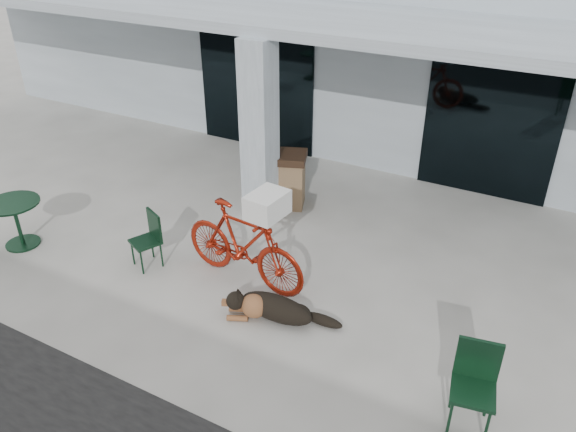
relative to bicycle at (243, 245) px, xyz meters
The scene contains 14 objects.
ground 1.00m from the bicycle, 31.02° to the right, with size 80.00×80.00×0.00m, color #BAB7AF.
building 8.29m from the bicycle, 85.31° to the left, with size 22.00×7.00×4.50m, color silver.
storefront_glass_left 5.28m from the bicycle, 118.96° to the left, with size 2.80×0.06×2.70m, color black.
storefront_glass_right 5.25m from the bicycle, 61.71° to the left, with size 2.40×0.06×2.70m, color black.
column 2.27m from the bicycle, 113.72° to the left, with size 0.50×0.50×3.12m, color silver.
overhang 4.16m from the bicycle, 78.26° to the left, with size 22.00×2.80×0.18m, color silver.
bicycle is the anchor object (origin of this frame).
laundry_basket 0.92m from the bicycle, ahead, with size 0.57×0.42×0.34m, color white.
dog 1.10m from the bicycle, 32.45° to the right, with size 1.22×0.41×0.41m, color black, non-canonical shape.
cup_near_dog 0.89m from the bicycle, 52.23° to the left, with size 0.08×0.08×0.11m, color white.
cafe_table_near 3.88m from the bicycle, 166.56° to the right, with size 0.84×0.84×0.79m, color black, non-canonical shape.
cafe_chair_near 1.59m from the bicycle, 166.00° to the right, with size 0.40×0.44×0.89m, color black, non-canonical shape.
cafe_chair_far_a 3.71m from the bicycle, 17.14° to the right, with size 0.46×0.51×1.03m, color black, non-canonical shape.
trash_receptacle 2.46m from the bicycle, 102.57° to the left, with size 0.60×0.60×1.03m, color brown, non-canonical shape.
Camera 1 is at (3.15, -5.30, 5.05)m, focal length 35.00 mm.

